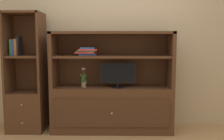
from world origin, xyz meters
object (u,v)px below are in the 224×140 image
object	(u,v)px
magazine_stack	(87,51)
bookshelf_tall	(27,93)
media_console	(112,99)
tv_monitor	(118,75)
upright_book_row	(16,47)
potted_plant	(84,83)

from	to	relation	value
magazine_stack	bookshelf_tall	xyz separation A→B (m)	(-0.90, 0.01, -0.62)
media_console	magazine_stack	world-z (taller)	media_console
magazine_stack	media_console	bearing A→B (deg)	1.00
tv_monitor	bookshelf_tall	distance (m)	1.37
tv_monitor	magazine_stack	size ratio (longest dim) A/B	1.53
tv_monitor	upright_book_row	world-z (taller)	upright_book_row
potted_plant	bookshelf_tall	distance (m)	0.87
media_console	tv_monitor	xyz separation A→B (m)	(0.08, -0.06, 0.36)
potted_plant	bookshelf_tall	size ratio (longest dim) A/B	0.17
upright_book_row	tv_monitor	bearing A→B (deg)	-2.09
media_console	upright_book_row	distance (m)	1.58
tv_monitor	magazine_stack	world-z (taller)	magazine_stack
media_console	upright_book_row	bearing A→B (deg)	-179.81
magazine_stack	bookshelf_tall	world-z (taller)	bookshelf_tall
tv_monitor	potted_plant	xyz separation A→B (m)	(-0.49, 0.01, -0.11)
media_console	tv_monitor	size ratio (longest dim) A/B	3.42
media_console	magazine_stack	size ratio (longest dim) A/B	5.22
media_console	bookshelf_tall	bearing A→B (deg)	179.71
upright_book_row	bookshelf_tall	bearing A→B (deg)	4.75
magazine_stack	bookshelf_tall	distance (m)	1.09
tv_monitor	bookshelf_tall	world-z (taller)	bookshelf_tall
bookshelf_tall	upright_book_row	bearing A→B (deg)	-175.25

